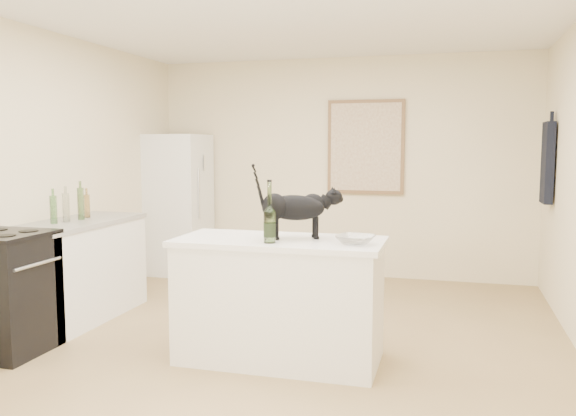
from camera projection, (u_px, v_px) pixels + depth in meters
The scene contains 19 objects.
floor at pixel (275, 349), 4.57m from camera, with size 5.50×5.50×0.00m, color #A18455.
ceiling at pixel (274, 3), 4.29m from camera, with size 5.50×5.50×0.00m, color white.
wall_back at pixel (341, 168), 7.06m from camera, with size 4.50×4.50×0.00m, color beige.
wall_front at pixel (12, 235), 1.79m from camera, with size 4.50×4.50×0.00m, color beige.
wall_left at pixel (22, 177), 5.03m from camera, with size 5.50×5.50×0.00m, color beige.
island_base at pixel (280, 302), 4.30m from camera, with size 1.44×0.67×0.86m, color white.
island_top at pixel (279, 242), 4.26m from camera, with size 1.50×0.70×0.04m, color white.
left_cabinets at pixel (77, 272), 5.33m from camera, with size 0.60×1.40×0.86m, color white.
left_countertop at pixel (76, 223), 5.28m from camera, with size 0.62×1.44×0.04m, color gray.
stove at pixel (5, 294), 4.46m from camera, with size 0.60×0.60×0.90m, color black.
fridge at pixel (178, 204), 7.25m from camera, with size 0.68×0.68×1.70m, color white.
artwork_frame at pixel (366, 147), 6.93m from camera, with size 0.90×0.03×1.10m, color brown.
artwork_canvas at pixel (365, 147), 6.91m from camera, with size 0.82×0.00×1.02m, color beige.
hanging_garment at pixel (548, 163), 5.80m from camera, with size 0.08×0.34×0.80m, color black.
black_cat at pixel (294, 211), 4.24m from camera, with size 0.58×0.17×0.40m, color black, non-canonical shape.
wine_bottle at pixel (270, 215), 4.06m from camera, with size 0.08×0.08×0.38m, color #385B24.
glass_bowl at pixel (356, 240), 4.01m from camera, with size 0.26×0.26×0.06m, color silver.
fridge_paper at pixel (205, 163), 7.15m from camera, with size 0.01×0.14×0.19m, color white.
counter_bottle_cluster at pixel (72, 207), 5.25m from camera, with size 0.12×0.51×0.29m.
Camera 1 is at (1.28, -4.24, 1.57)m, focal length 36.84 mm.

